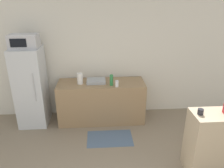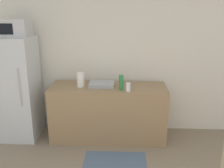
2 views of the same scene
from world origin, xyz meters
name	(u,v)px [view 2 (image 2 of 2)]	position (x,y,z in m)	size (l,w,h in m)	color
wall_back	(112,56)	(0.00, 3.24, 1.30)	(8.00, 0.06, 2.60)	silver
refrigerator	(19,89)	(-1.49, 2.83, 0.83)	(0.57, 0.62, 1.65)	silver
microwave	(12,28)	(-1.49, 2.83, 1.78)	(0.53, 0.36, 0.26)	#BCBCC1
counter	(108,112)	(-0.05, 2.85, 0.44)	(1.83, 0.64, 0.89)	#937551
sink_basin	(102,84)	(-0.15, 2.87, 0.92)	(0.39, 0.30, 0.06)	#9EA3A8
bottle_tall	(121,83)	(0.16, 2.69, 1.00)	(0.07, 0.07, 0.23)	#2D7F42
bottle_short	(128,87)	(0.26, 2.61, 0.95)	(0.07, 0.07, 0.13)	silver
paper_towel_roll	(81,80)	(-0.48, 2.82, 1.00)	(0.12, 0.12, 0.23)	white
kitchen_rug	(115,162)	(0.09, 2.12, 0.00)	(0.88, 0.54, 0.01)	slate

